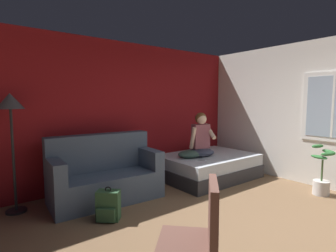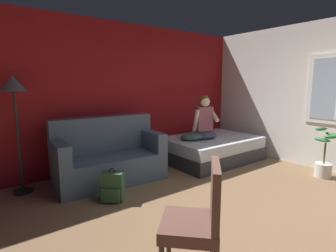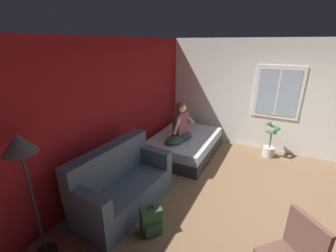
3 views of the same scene
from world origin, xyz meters
TOP-DOWN VIEW (x-y plane):
  - ground_plane at (0.00, 0.00)m, footprint 40.00×40.00m
  - wall_back_accent at (0.00, 3.13)m, footprint 9.82×0.16m
  - wall_side_with_window at (2.49, 0.00)m, footprint 0.19×7.51m
  - bed at (1.22, 2.24)m, footprint 1.91×1.38m
  - couch at (-0.96, 2.44)m, footprint 1.75×0.92m
  - person_seated at (1.02, 2.25)m, footprint 0.62×0.56m
  - backpack at (-1.25, 1.70)m, footprint 0.35×0.35m
  - throw_pillow at (0.74, 2.27)m, footprint 0.54×0.45m
  - cell_phone at (0.74, 1.96)m, footprint 0.15×0.15m
  - floor_lamp at (-2.19, 2.74)m, footprint 0.36×0.36m
  - potted_plant at (2.02, 0.37)m, footprint 0.39×0.37m

SIDE VIEW (x-z plane):
  - ground_plane at x=0.00m, z-range 0.00..0.00m
  - backpack at x=-1.25m, z-range -0.04..0.42m
  - bed at x=1.22m, z-range 0.00..0.48m
  - potted_plant at x=2.02m, z-range -0.12..0.73m
  - couch at x=-0.96m, z-range -0.13..0.91m
  - cell_phone at x=0.74m, z-range 0.48..0.49m
  - throw_pillow at x=0.74m, z-range 0.48..0.62m
  - person_seated at x=1.02m, z-range 0.40..1.27m
  - wall_back_accent at x=0.00m, z-range 0.00..2.70m
  - wall_side_with_window at x=2.49m, z-range 0.00..2.70m
  - floor_lamp at x=-2.19m, z-range 0.58..2.28m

